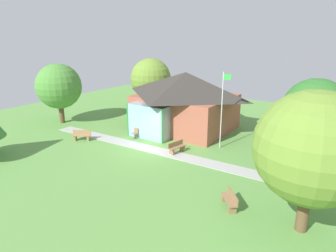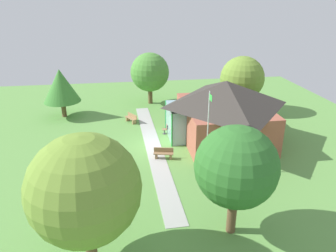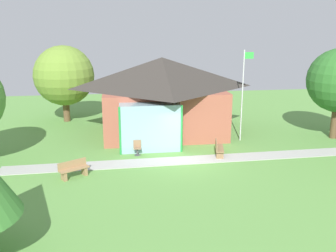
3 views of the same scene
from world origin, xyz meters
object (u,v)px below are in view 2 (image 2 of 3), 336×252
flagpole (208,129)px  tree_lawn_corner (61,86)px  bench_mid_left (131,118)px  tree_east_hedge (236,167)px  tree_behind_pavilion_left (242,78)px  bench_rear_near_path (164,154)px  bench_lawn_far_right (95,209)px  patio_chair_porch_left (165,130)px  tree_far_east (85,190)px  tree_west_hedge (150,72)px  pavilion (223,110)px

flagpole → tree_lawn_corner: 17.31m
bench_mid_left → tree_east_hedge: tree_east_hedge is taller
flagpole → tree_behind_pavilion_left: size_ratio=1.00×
bench_rear_near_path → tree_behind_pavilion_left: tree_behind_pavilion_left is taller
bench_rear_near_path → bench_lawn_far_right: size_ratio=1.09×
bench_mid_left → tree_lawn_corner: tree_lawn_corner is taller
bench_mid_left → tree_east_hedge: (16.53, 4.56, 3.44)m
patio_chair_porch_left → bench_lawn_far_right: bearing=156.3°
bench_lawn_far_right → tree_lawn_corner: (-16.81, -4.17, 2.85)m
patio_chair_porch_left → tree_east_hedge: size_ratio=0.15×
tree_far_east → bench_mid_left: bearing=171.9°
tree_behind_pavilion_left → flagpole: bearing=-29.9°
tree_west_hedge → tree_lawn_corner: size_ratio=1.18×
pavilion → bench_rear_near_path: 6.40m
bench_mid_left → tree_behind_pavilion_left: bearing=-113.6°
patio_chair_porch_left → tree_lawn_corner: (-5.94, -9.65, 2.84)m
flagpole → bench_mid_left: flagpole is taller
flagpole → pavilion: bearing=152.0°
bench_lawn_far_right → tree_east_hedge: tree_east_hedge is taller
pavilion → tree_west_hedge: size_ratio=1.55×
patio_chair_porch_left → tree_far_east: bearing=162.3°
bench_mid_left → tree_lawn_corner: (-2.62, -6.75, 2.85)m
patio_chair_porch_left → tree_east_hedge: 13.75m
bench_rear_near_path → bench_lawn_far_right: 7.81m
flagpole → tree_far_east: 10.48m
flagpole → bench_mid_left: (-10.20, -4.88, -2.81)m
flagpole → tree_west_hedge: (-15.93, -2.44, 0.40)m
patio_chair_porch_left → tree_behind_pavilion_left: (-5.01, 8.80, 3.15)m
tree_far_east → tree_behind_pavilion_left: bearing=143.6°
bench_rear_near_path → tree_far_east: (9.63, -4.65, 3.53)m
pavilion → bench_mid_left: pavilion is taller
tree_west_hedge → tree_behind_pavilion_left: 10.11m
bench_lawn_far_right → tree_lawn_corner: tree_lawn_corner is taller
flagpole → bench_rear_near_path: 4.53m
tree_east_hedge → tree_behind_pavilion_left: size_ratio=1.01×
bench_rear_near_path → pavilion: bearing=-141.2°
flagpole → tree_far_east: (7.39, -7.40, 0.72)m
tree_behind_pavilion_left → tree_far_east: 23.97m
bench_lawn_far_right → patio_chair_porch_left: size_ratio=1.66×
tree_west_hedge → tree_behind_pavilion_left: size_ratio=0.99×
tree_lawn_corner → tree_behind_pavilion_left: 18.49m
pavilion → tree_far_east: 15.89m
bench_rear_near_path → tree_lawn_corner: 14.11m
tree_west_hedge → bench_lawn_far_right: bearing=-14.1°
bench_rear_near_path → bench_lawn_far_right: (6.23, -4.71, 0.00)m
tree_west_hedge → tree_lawn_corner: bearing=-71.3°
tree_east_hedge → bench_lawn_far_right: bearing=-108.1°
flagpole → tree_east_hedge: bearing=-2.9°
tree_lawn_corner → tree_behind_pavilion_left: tree_behind_pavilion_left is taller
bench_mid_left → flagpole: bearing=173.7°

